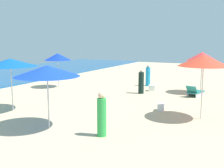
{
  "coord_description": "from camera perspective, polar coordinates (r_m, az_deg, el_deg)",
  "views": [
    {
      "loc": [
        -10.21,
        3.87,
        3.39
      ],
      "look_at": [
        3.83,
        10.86,
        0.88
      ],
      "focal_mm": 44.53,
      "sensor_mm": 36.0,
      "label": 1
    }
  ],
  "objects": [
    {
      "name": "cooler_box_0",
      "position": [
        13.64,
        10.06,
        -4.67
      ],
      "size": [
        0.5,
        0.36,
        0.36
      ],
      "primitive_type": "cube",
      "rotation": [
        0.0,
        0.0,
        0.14
      ],
      "color": "white",
      "rests_on": "ground_plane"
    },
    {
      "name": "cooler_box_1",
      "position": [
        18.75,
        8.14,
        -0.81
      ],
      "size": [
        0.56,
        0.52,
        0.39
      ],
      "primitive_type": "cube",
      "rotation": [
        0.0,
        0.0,
        0.33
      ],
      "color": "white",
      "rests_on": "ground_plane"
    },
    {
      "name": "beachgoer_1",
      "position": [
        17.69,
        6.01,
        0.35
      ],
      "size": [
        0.38,
        0.38,
        1.55
      ],
      "rotation": [
        0.0,
        0.0,
        1.66
      ],
      "color": "black",
      "rests_on": "ground_plane"
    },
    {
      "name": "umbrella_3",
      "position": [
        10.72,
        -13.17,
        2.63
      ],
      "size": [
        2.47,
        2.47,
        2.44
      ],
      "color": "silver",
      "rests_on": "ground_plane"
    },
    {
      "name": "umbrella_2",
      "position": [
        12.29,
        18.3,
        4.6
      ],
      "size": [
        2.14,
        2.14,
        2.77
      ],
      "color": "silver",
      "rests_on": "ground_plane"
    },
    {
      "name": "umbrella_0",
      "position": [
        18.44,
        18.03,
        5.41
      ],
      "size": [
        1.93,
        1.93,
        2.63
      ],
      "color": "silver",
      "rests_on": "ground_plane"
    },
    {
      "name": "lounge_chair_0_0",
      "position": [
        17.53,
        16.65,
        -1.56
      ],
      "size": [
        1.48,
        0.96,
        0.7
      ],
      "rotation": [
        0.0,
        0.0,
        1.31
      ],
      "color": "silver",
      "rests_on": "ground_plane"
    },
    {
      "name": "umbrella_1",
      "position": [
        20.11,
        -11.08,
        5.5
      ],
      "size": [
        1.88,
        1.88,
        2.44
      ],
      "color": "silver",
      "rests_on": "ground_plane"
    },
    {
      "name": "umbrella_5",
      "position": [
        13.9,
        -20.14,
        4.15
      ],
      "size": [
        2.43,
        2.43,
        2.52
      ],
      "color": "silver",
      "rests_on": "ground_plane"
    },
    {
      "name": "beachgoer_0",
      "position": [
        9.84,
        -2.13,
        -6.43
      ],
      "size": [
        0.38,
        0.38,
        1.6
      ],
      "rotation": [
        0.0,
        0.0,
        6.13
      ],
      "color": "green",
      "rests_on": "ground_plane"
    },
    {
      "name": "beachgoer_2",
      "position": [
        20.66,
        7.4,
        1.64
      ],
      "size": [
        0.43,
        0.43,
        1.59
      ],
      "rotation": [
        0.0,
        0.0,
        3.41
      ],
      "color": "#1F94CC",
      "rests_on": "ground_plane"
    }
  ]
}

